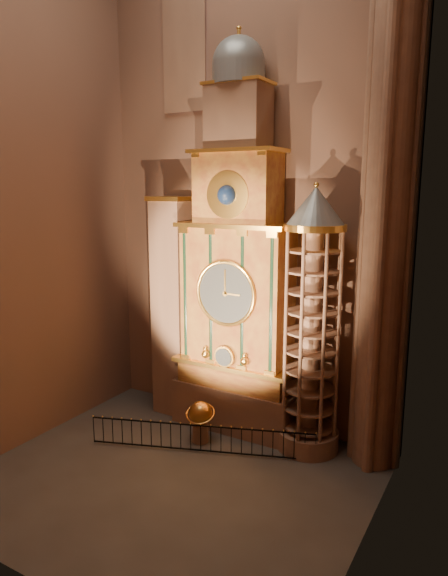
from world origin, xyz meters
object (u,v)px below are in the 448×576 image
Objects in this scene: astronomical_clock at (237,281)px; stair_turret at (312,325)px; celestial_globe at (200,418)px; iron_railing at (201,438)px; portrait_tower at (173,306)px.

astronomical_clock reaches higher than stair_turret.
iron_railing is at bearing -56.92° from celestial_globe.
stair_turret is 6.42m from iron_railing.
astronomical_clock is at bearing 175.70° from stair_turret.
stair_turret is 1.25× the size of iron_railing.
astronomical_clock is at bearing 87.76° from iron_railing.
iron_railing is (0.51, -0.78, -0.45)m from celestial_globe.
astronomical_clock reaches higher than iron_railing.
astronomical_clock is 9.38× the size of celestial_globe.
portrait_tower is 0.94× the size of stair_turret.
portrait_tower is at bearing 143.41° from celestial_globe.
stair_turret reaches higher than portrait_tower.
portrait_tower reaches higher than iron_railing.
celestial_globe is at bearing -106.82° from astronomical_clock.
stair_turret is at bearing 35.37° from iron_railing.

